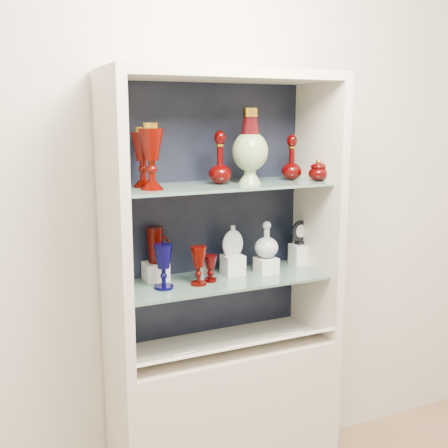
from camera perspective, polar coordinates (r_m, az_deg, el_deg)
name	(u,v)px	position (r m, az deg, el deg)	size (l,w,h in m)	color
wall_back	(204,194)	(2.59, -2.05, 3.02)	(3.50, 0.02, 2.80)	beige
cabinet_base	(224,421)	(2.74, 0.00, -19.35)	(1.00, 0.40, 0.75)	beige
cabinet_back_panel	(207,211)	(2.57, -1.78, 1.28)	(0.98, 0.02, 1.15)	black
cabinet_side_left	(113,228)	(2.25, -11.17, -0.36)	(0.04, 0.40, 1.15)	beige
cabinet_side_right	(318,210)	(2.64, 9.50, 1.37)	(0.04, 0.40, 1.15)	beige
cabinet_top_cap	(224,75)	(2.37, 0.00, 14.88)	(1.00, 0.40, 0.04)	beige
shelf_lower	(222,280)	(2.49, -0.20, -5.72)	(0.92, 0.34, 0.01)	slate
shelf_upper	(222,186)	(2.40, -0.20, 3.93)	(0.92, 0.34, 0.01)	slate
label_ledge	(235,347)	(2.47, 1.10, -12.39)	(0.92, 0.18, 0.01)	beige
label_card_0	(183,353)	(2.38, -4.16, -12.98)	(0.10, 0.07, 0.00)	white
label_card_1	(253,340)	(2.50, 2.99, -11.72)	(0.10, 0.07, 0.00)	white
label_card_2	(289,334)	(2.58, 6.63, -11.00)	(0.10, 0.07, 0.00)	white
label_card_3	(251,341)	(2.50, 2.78, -11.76)	(0.10, 0.07, 0.00)	white
pedestal_lamp_left	(152,156)	(2.23, -7.38, 6.82)	(0.10, 0.10, 0.26)	#470500
pedestal_lamp_right	(143,157)	(2.33, -8.26, 6.74)	(0.09, 0.09, 0.24)	#470500
enamel_urn	(250,146)	(2.42, 2.67, 7.91)	(0.16, 0.16, 0.32)	#0C4D1F
ruby_decanter_a	(220,154)	(2.39, -0.41, 7.10)	(0.10, 0.10, 0.25)	#3C0100
ruby_decanter_b	(292,156)	(2.56, 6.90, 6.87)	(0.09, 0.09, 0.22)	#3C0100
lidded_bowl	(318,170)	(2.55, 9.56, 5.45)	(0.09, 0.09, 0.10)	#3C0100
cobalt_goblet	(163,267)	(2.34, -6.17, -4.33)	(0.08, 0.08, 0.19)	#030039
ruby_goblet_tall	(199,266)	(2.38, -2.60, -4.26)	(0.07, 0.07, 0.17)	#470500
ruby_goblet_small	(210,269)	(2.43, -1.39, -4.54)	(0.06, 0.06, 0.12)	#3C0100
riser_ruby_pitcher	(156,271)	(2.47, -6.96, -4.79)	(0.10, 0.10, 0.08)	silver
ruby_pitcher	(155,245)	(2.44, -7.03, -2.11)	(0.12, 0.07, 0.16)	#470500
clear_square_bottle	(204,266)	(2.48, -2.08, -4.24)	(0.04, 0.04, 0.12)	#A6B7C0
riser_flat_flask	(233,265)	(2.54, 0.89, -4.16)	(0.09, 0.09, 0.09)	silver
flat_flask	(233,240)	(2.51, 0.90, -1.62)	(0.10, 0.04, 0.14)	#B5BEC8
riser_clear_round_decanter	(266,265)	(2.58, 4.31, -4.19)	(0.09, 0.09, 0.07)	silver
clear_round_decanter	(267,240)	(2.55, 4.34, -1.68)	(0.11, 0.11, 0.16)	#A6B7C0
riser_cameo_medallion	(299,254)	(2.73, 7.66, -3.07)	(0.08, 0.08, 0.10)	silver
cameo_medallion	(300,232)	(2.71, 7.72, -0.81)	(0.10, 0.04, 0.12)	black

